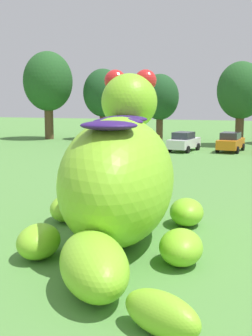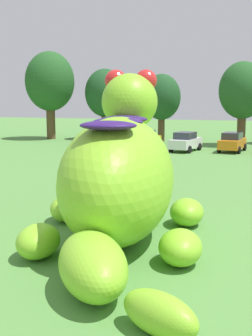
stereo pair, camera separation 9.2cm
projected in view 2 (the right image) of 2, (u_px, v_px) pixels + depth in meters
ground_plane at (85, 247)px, 14.91m from camera, size 160.00×160.00×0.00m
giant_inflatable_creature at (118, 177)px, 15.33m from camera, size 7.10×11.22×5.95m
car_red at (103, 140)px, 42.03m from camera, size 2.33×4.28×1.72m
car_yellow at (145, 139)px, 42.43m from camera, size 2.51×4.35×1.72m
car_white at (185, 142)px, 40.43m from camera, size 2.61×4.38×1.72m
car_orange at (232, 142)px, 40.05m from camera, size 2.44×4.32×1.72m
tree_left at (50, 82)px, 51.09m from camera, size 5.54×5.54×9.83m
tree_mid_left at (105, 93)px, 50.75m from camera, size 4.44×4.44×7.88m
tree_centre_left at (162, 98)px, 48.43m from camera, size 4.06×4.06×7.20m
tree_centre at (243, 91)px, 44.02m from camera, size 4.62×4.62×8.20m
spectator_near_inflatable at (159, 178)px, 22.62m from camera, size 0.38×0.26×1.71m
spectator_mid_field at (114, 167)px, 25.97m from camera, size 0.38×0.26×1.71m
spectator_by_cars at (118, 171)px, 24.72m from camera, size 0.38×0.26×1.71m
spectator_far_side at (142, 161)px, 28.49m from camera, size 0.38×0.26×1.71m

